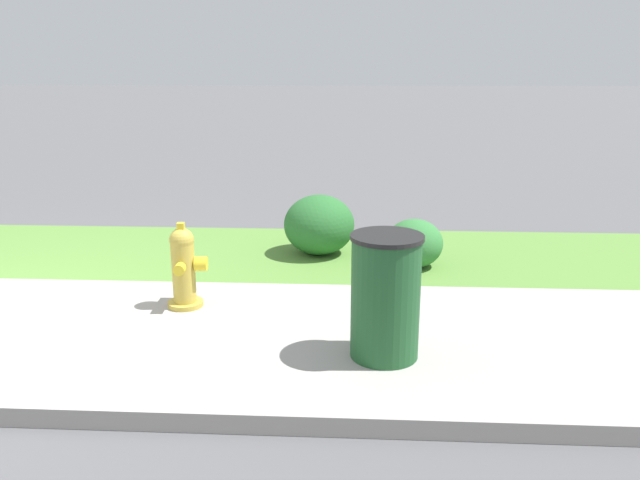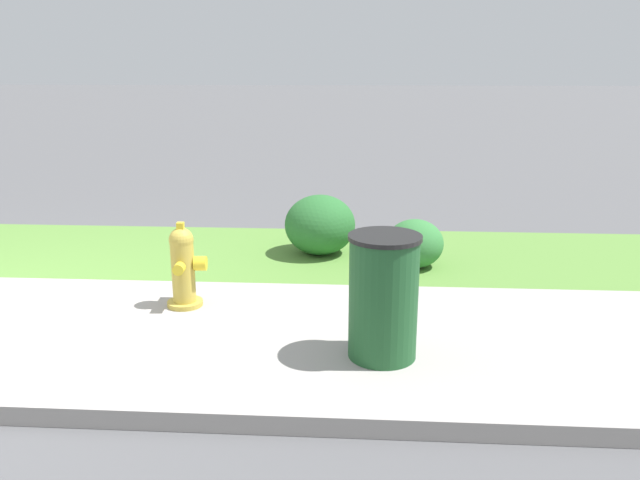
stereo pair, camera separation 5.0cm
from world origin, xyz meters
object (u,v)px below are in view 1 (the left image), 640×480
Objects in this scene: trash_bin at (385,297)px; fire_hydrant_near_corner at (184,267)px; shrub_bush_near_lamp at (319,225)px; shrub_bush_mid_verge at (414,243)px.

fire_hydrant_near_corner is at bearing 152.54° from trash_bin.
shrub_bush_mid_verge is (0.96, -0.39, -0.08)m from shrub_bush_near_lamp.
shrub_bush_mid_verge is (1.98, 1.19, -0.10)m from fire_hydrant_near_corner.
trash_bin is at bearing -100.75° from shrub_bush_mid_verge.
shrub_bush_mid_verge is at bearing 117.28° from fire_hydrant_near_corner.
trash_bin is at bearing 58.71° from fire_hydrant_near_corner.
fire_hydrant_near_corner is at bearing -122.70° from shrub_bush_near_lamp.
trash_bin is 2.07m from shrub_bush_mid_verge.
shrub_bush_near_lamp reaches higher than shrub_bush_mid_verge.
shrub_bush_mid_verge is (0.38, 2.02, -0.20)m from trash_bin.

